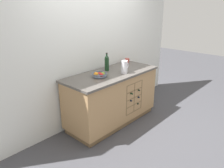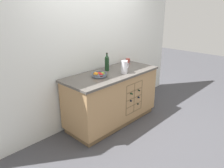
% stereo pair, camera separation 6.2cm
% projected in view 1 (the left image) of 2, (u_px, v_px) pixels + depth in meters
% --- Properties ---
extents(ground_plane, '(14.00, 14.00, 0.00)m').
position_uv_depth(ground_plane, '(112.00, 121.00, 3.99)').
color(ground_plane, '#424247').
extents(back_wall, '(4.40, 0.06, 2.55)m').
position_uv_depth(back_wall, '(95.00, 49.00, 3.82)').
color(back_wall, silver).
rests_on(back_wall, ground_plane).
extents(kitchen_island, '(1.74, 0.73, 0.92)m').
position_uv_depth(kitchen_island, '(112.00, 97.00, 3.83)').
color(kitchen_island, brown).
rests_on(kitchen_island, ground_plane).
extents(fruit_bowl, '(0.25, 0.25, 0.08)m').
position_uv_depth(fruit_bowl, '(99.00, 74.00, 3.46)').
color(fruit_bowl, '#4C5666').
rests_on(fruit_bowl, kitchen_island).
extents(white_pitcher, '(0.17, 0.11, 0.22)m').
position_uv_depth(white_pitcher, '(124.00, 67.00, 3.63)').
color(white_pitcher, white).
rests_on(white_pitcher, kitchen_island).
extents(ceramic_mug, '(0.11, 0.08, 0.09)m').
position_uv_depth(ceramic_mug, '(127.00, 60.00, 4.31)').
color(ceramic_mug, '#B7473D').
rests_on(ceramic_mug, kitchen_island).
extents(standing_wine_bottle, '(0.08, 0.08, 0.31)m').
position_uv_depth(standing_wine_bottle, '(107.00, 63.00, 3.76)').
color(standing_wine_bottle, '#19381E').
rests_on(standing_wine_bottle, kitchen_island).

